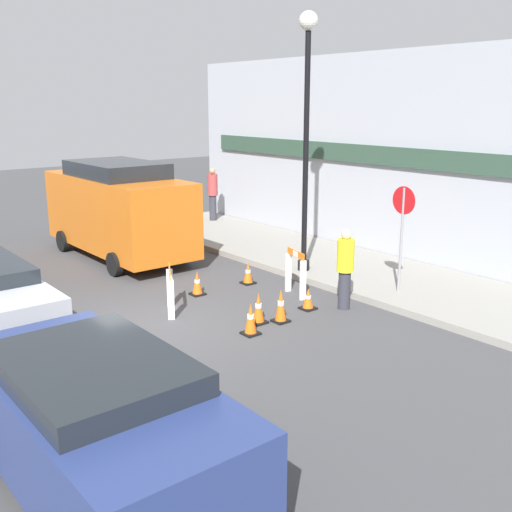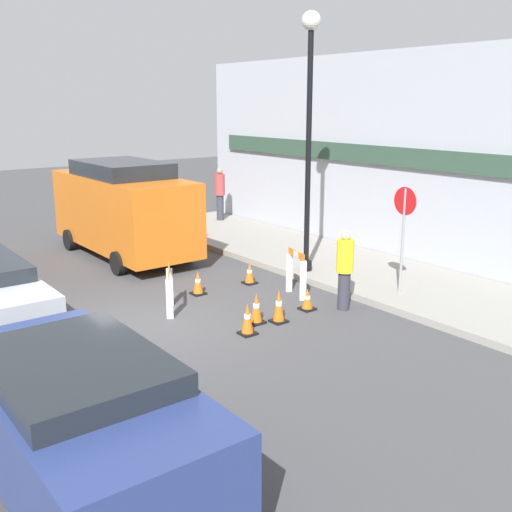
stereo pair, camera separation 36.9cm
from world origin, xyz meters
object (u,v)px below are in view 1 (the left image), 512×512
at_px(stop_sign, 402,222).
at_px(person_pedestrian, 213,192).
at_px(streetlamp_post, 307,112).
at_px(work_van, 118,206).
at_px(person_worker, 345,267).
at_px(parked_car_2, 97,418).

relative_size(stop_sign, person_pedestrian, 1.27).
distance_m(streetlamp_post, work_van, 5.87).
height_order(person_worker, work_van, work_van).
xyz_separation_m(stop_sign, work_van, (-7.15, -3.08, -0.28)).
xyz_separation_m(streetlamp_post, stop_sign, (2.57, 0.43, -2.27)).
bearing_deg(person_pedestrian, stop_sign, 137.55).
relative_size(person_worker, work_van, 0.32).
distance_m(stop_sign, work_van, 7.79).
bearing_deg(parked_car_2, stop_sign, 105.57).
distance_m(person_pedestrian, parked_car_2, 15.00).
height_order(person_pedestrian, parked_car_2, person_pedestrian).
bearing_deg(parked_car_2, person_worker, 110.82).
bearing_deg(person_pedestrian, work_van, 81.63).
xyz_separation_m(person_worker, parked_car_2, (2.51, -6.60, 0.02)).
xyz_separation_m(streetlamp_post, parked_car_2, (4.82, -7.63, -3.05)).
bearing_deg(stop_sign, work_van, 26.40).
bearing_deg(stop_sign, person_pedestrian, -6.41).
distance_m(streetlamp_post, person_pedestrian, 7.54).
bearing_deg(work_van, streetlamp_post, 30.08).
relative_size(stop_sign, person_worker, 1.38).
relative_size(streetlamp_post, work_van, 1.14).
bearing_deg(stop_sign, parked_car_2, 108.64).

